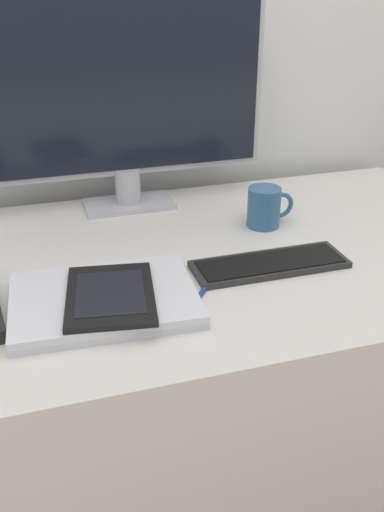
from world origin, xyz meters
The scene contains 7 objects.
desk centered at (0.00, 0.13, 0.37)m, with size 1.38×0.74×0.74m.
monitor centered at (-0.06, 0.43, 1.00)m, with size 0.65×0.11×0.49m.
keyboard centered at (0.14, 0.04, 0.75)m, with size 0.30×0.10×0.01m.
laptop centered at (-0.18, -0.01, 0.75)m, with size 0.32×0.24×0.02m.
ereader centered at (-0.18, -0.02, 0.77)m, with size 0.17×0.22×0.01m.
coffee_mug centered at (0.21, 0.22, 0.78)m, with size 0.11×0.07×0.09m.
pen centered at (-0.04, -0.05, 0.74)m, with size 0.09×0.12×0.01m.
Camera 1 is at (-0.28, -0.84, 1.26)m, focal length 40.00 mm.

